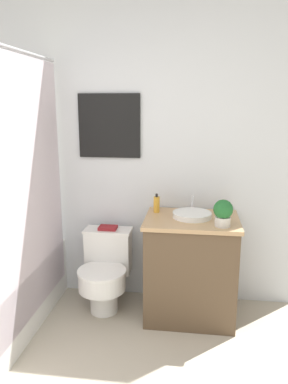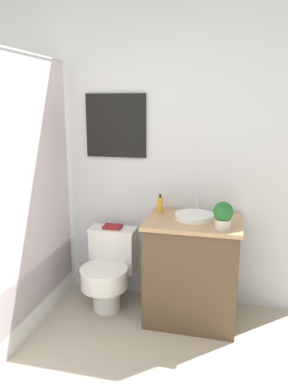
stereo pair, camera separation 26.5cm
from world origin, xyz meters
TOP-DOWN VIEW (x-y plane):
  - wall_back at (0.00, 2.22)m, footprint 3.11×0.07m
  - shower_area at (-0.72, 1.53)m, footprint 0.65×1.32m
  - toilet at (0.01, 1.92)m, footprint 0.39×0.53m
  - vanity at (0.70, 1.90)m, footprint 0.70×0.55m
  - sink at (0.70, 1.92)m, footprint 0.29×0.33m
  - soap_bottle at (0.42, 2.03)m, footprint 0.05×0.05m
  - potted_plant at (0.91, 1.74)m, footprint 0.14×0.14m
  - book_on_tank at (0.01, 2.05)m, footprint 0.15×0.11m

SIDE VIEW (x-z plane):
  - shower_area at x=-0.72m, z-range -0.70..1.28m
  - toilet at x=0.01m, z-range 0.01..0.65m
  - vanity at x=0.70m, z-range 0.00..0.80m
  - book_on_tank at x=0.01m, z-range 0.63..0.66m
  - sink at x=0.70m, z-range 0.76..0.89m
  - soap_bottle at x=0.42m, z-range 0.79..0.94m
  - potted_plant at x=0.91m, z-range 0.81..1.00m
  - wall_back at x=0.00m, z-range 0.00..2.50m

